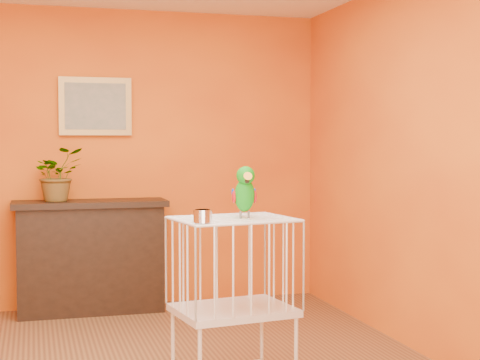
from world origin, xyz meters
name	(u,v)px	position (x,y,z in m)	size (l,w,h in m)	color
room_shell	(128,118)	(0.00, 0.00, 1.58)	(4.50, 4.50, 4.50)	orange
console_cabinet	(90,256)	(-0.07, 2.03, 0.48)	(1.28, 0.46, 0.95)	black
potted_plant	(57,180)	(-0.33, 2.07, 1.12)	(0.40, 0.45, 0.35)	#26722D
framed_picture	(95,106)	(0.00, 2.22, 1.75)	(0.62, 0.04, 0.50)	#A57A3A
birdcage	(233,301)	(0.57, -0.20, 0.52)	(0.71, 0.59, 1.00)	silver
feed_cup	(203,216)	(0.35, -0.41, 1.05)	(0.10, 0.10, 0.07)	silver
parrot	(245,192)	(0.64, -0.20, 1.16)	(0.15, 0.27, 0.30)	#59544C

